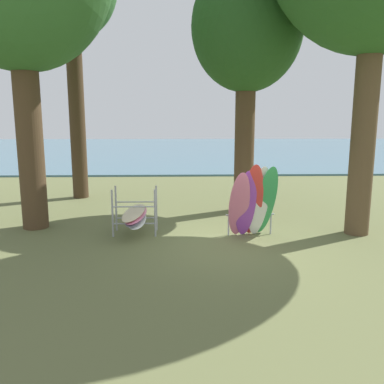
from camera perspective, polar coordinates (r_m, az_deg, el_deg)
The scene contains 5 objects.
ground_plane at distance 9.92m, azimuth 5.64°, elevation -7.56°, with size 80.00×80.00×0.00m, color #60663D.
lake_water at distance 39.16m, azimuth 0.08°, elevation 6.10°, with size 80.00×36.00×0.10m, color #477084.
tree_far_left_back at distance 13.55m, azimuth 7.81°, elevation 21.68°, with size 3.48×3.48×7.85m.
leaning_board_pile at distance 10.36m, azimuth 8.60°, elevation -1.51°, with size 1.32×1.02×1.97m.
board_storage_rack at distance 10.85m, azimuth -7.99°, elevation -3.30°, with size 1.15×2.13×1.25m.
Camera 1 is at (-1.26, -9.34, 3.07)m, focal length 37.64 mm.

